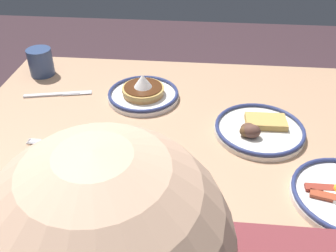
# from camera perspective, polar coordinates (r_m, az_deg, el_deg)

# --- Properties ---
(dining_table) EXTENTS (1.17, 0.88, 0.75)m
(dining_table) POSITION_cam_1_polar(r_m,az_deg,el_deg) (1.08, 0.82, -6.62)
(dining_table) COLOR tan
(dining_table) RESTS_ON ground_plane
(plate_near_main) EXTENTS (0.24, 0.24, 0.05)m
(plate_near_main) POSITION_cam_1_polar(r_m,az_deg,el_deg) (1.02, 13.82, -0.49)
(plate_near_main) COLOR silver
(plate_near_main) RESTS_ON dining_table
(plate_center_pancakes) EXTENTS (0.22, 0.22, 0.04)m
(plate_center_pancakes) POSITION_cam_1_polar(r_m,az_deg,el_deg) (0.84, -14.45, -9.17)
(plate_center_pancakes) COLOR silver
(plate_center_pancakes) RESTS_ON dining_table
(plate_far_companion) EXTENTS (0.22, 0.22, 0.08)m
(plate_far_companion) POSITION_cam_1_polar(r_m,az_deg,el_deg) (1.14, -3.84, 5.15)
(plate_far_companion) COLOR white
(plate_far_companion) RESTS_ON dining_table
(coffee_mug) EXTENTS (0.10, 0.09, 0.09)m
(coffee_mug) POSITION_cam_1_polar(r_m,az_deg,el_deg) (1.34, -19.13, 9.40)
(coffee_mug) COLOR #334772
(coffee_mug) RESTS_ON dining_table
(fork_near) EXTENTS (0.19, 0.02, 0.01)m
(fork_near) POSITION_cam_1_polar(r_m,az_deg,el_deg) (1.00, -15.97, -2.61)
(fork_near) COLOR silver
(fork_near) RESTS_ON dining_table
(butter_knife) EXTENTS (0.21, 0.06, 0.01)m
(butter_knife) POSITION_cam_1_polar(r_m,az_deg,el_deg) (1.22, -16.65, 4.73)
(butter_knife) COLOR silver
(butter_knife) RESTS_ON dining_table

